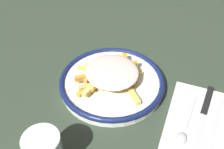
{
  "coord_description": "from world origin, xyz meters",
  "views": [
    {
      "loc": [
        -0.18,
        0.44,
        0.47
      ],
      "look_at": [
        0.0,
        0.0,
        0.04
      ],
      "focal_mm": 42.08,
      "sensor_mm": 36.0,
      "label": 1
    }
  ],
  "objects_px": {
    "fries_heap": "(109,73)",
    "spoon": "(185,127)",
    "fork": "(214,127)",
    "knife": "(204,113)",
    "plate": "(112,82)",
    "napkin": "(201,122)"
  },
  "relations": [
    {
      "from": "fries_heap",
      "to": "spoon",
      "type": "xyz_separation_m",
      "value": [
        -0.2,
        0.07,
        -0.02
      ]
    },
    {
      "from": "fork",
      "to": "knife",
      "type": "bearing_deg",
      "value": -50.76
    },
    {
      "from": "fries_heap",
      "to": "knife",
      "type": "relative_size",
      "value": 0.9
    },
    {
      "from": "fries_heap",
      "to": "spoon",
      "type": "relative_size",
      "value": 1.24
    },
    {
      "from": "plate",
      "to": "napkin",
      "type": "xyz_separation_m",
      "value": [
        -0.23,
        0.04,
        -0.01
      ]
    },
    {
      "from": "fries_heap",
      "to": "fork",
      "type": "bearing_deg",
      "value": 169.31
    },
    {
      "from": "plate",
      "to": "napkin",
      "type": "height_order",
      "value": "plate"
    },
    {
      "from": "fries_heap",
      "to": "fork",
      "type": "distance_m",
      "value": 0.26
    },
    {
      "from": "napkin",
      "to": "fork",
      "type": "bearing_deg",
      "value": 155.53
    },
    {
      "from": "plate",
      "to": "fork",
      "type": "bearing_deg",
      "value": 169.09
    },
    {
      "from": "knife",
      "to": "spoon",
      "type": "relative_size",
      "value": 1.38
    },
    {
      "from": "fries_heap",
      "to": "fork",
      "type": "xyz_separation_m",
      "value": [
        -0.26,
        0.05,
        -0.03
      ]
    },
    {
      "from": "knife",
      "to": "spoon",
      "type": "height_order",
      "value": "spoon"
    },
    {
      "from": "fries_heap",
      "to": "napkin",
      "type": "height_order",
      "value": "fries_heap"
    },
    {
      "from": "fries_heap",
      "to": "plate",
      "type": "bearing_deg",
      "value": 177.35
    },
    {
      "from": "fork",
      "to": "spoon",
      "type": "xyz_separation_m",
      "value": [
        0.06,
        0.02,
        0.0
      ]
    },
    {
      "from": "knife",
      "to": "fork",
      "type": "bearing_deg",
      "value": 129.24
    },
    {
      "from": "fries_heap",
      "to": "knife",
      "type": "xyz_separation_m",
      "value": [
        -0.23,
        0.02,
        -0.02
      ]
    },
    {
      "from": "plate",
      "to": "napkin",
      "type": "distance_m",
      "value": 0.23
    },
    {
      "from": "plate",
      "to": "fork",
      "type": "height_order",
      "value": "plate"
    },
    {
      "from": "knife",
      "to": "plate",
      "type": "bearing_deg",
      "value": -4.43
    },
    {
      "from": "fork",
      "to": "fries_heap",
      "type": "bearing_deg",
      "value": -10.69
    }
  ]
}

